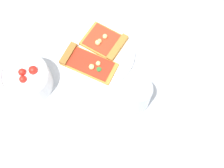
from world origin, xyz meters
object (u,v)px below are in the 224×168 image
salad_bowl (27,79)px  pizza_slice_far (85,62)px  soda_glass (137,96)px  plate (96,53)px  paper_napkin (191,113)px  pizza_slice_near (106,42)px

salad_bowl → pizza_slice_far: bearing=160.4°
pizza_slice_far → soda_glass: (-0.03, 0.18, 0.03)m
plate → soda_glass: size_ratio=2.10×
salad_bowl → paper_napkin: 0.46m
salad_bowl → soda_glass: size_ratio=1.22×
plate → pizza_slice_far: size_ratio=1.34×
pizza_slice_near → salad_bowl: bearing=-10.8°
plate → paper_napkin: size_ratio=1.65×
pizza_slice_near → soda_glass: bearing=72.9°
plate → pizza_slice_far: (0.05, 0.01, 0.01)m
plate → pizza_slice_near: bearing=-176.7°
soda_glass → paper_napkin: bearing=127.4°
salad_bowl → pizza_slice_near: bearing=169.2°
paper_napkin → pizza_slice_near: bearing=-83.8°
plate → paper_napkin: 0.32m
plate → salad_bowl: 0.21m
plate → soda_glass: soda_glass is taller
paper_napkin → plate: bearing=-76.4°
plate → pizza_slice_far: pizza_slice_far is taller
salad_bowl → paper_napkin: salad_bowl is taller
plate → paper_napkin: bearing=103.6°
plate → paper_napkin: (-0.08, 0.31, -0.01)m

